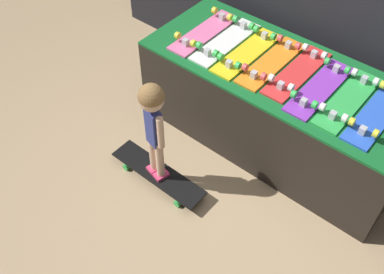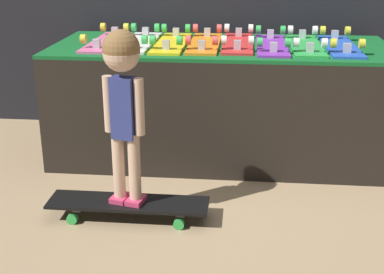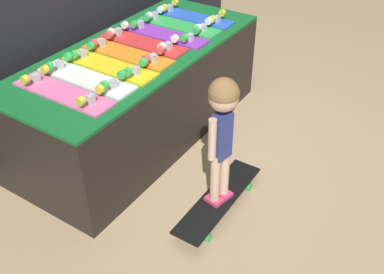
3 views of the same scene
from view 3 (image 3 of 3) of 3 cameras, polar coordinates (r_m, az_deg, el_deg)
name	(u,v)px [view 3 (image 3 of 3)]	position (r m, az deg, el deg)	size (l,w,h in m)	color
ground_plane	(204,156)	(3.28, 1.58, -2.47)	(16.00, 16.00, 0.00)	tan
display_rack	(140,93)	(3.36, -6.62, 5.52)	(2.04, 0.86, 0.70)	black
skateboard_pink_on_rack	(63,91)	(2.74, -16.06, 5.59)	(0.18, 0.68, 0.09)	pink
skateboard_white_on_rack	(86,77)	(2.86, -13.30, 7.42)	(0.18, 0.68, 0.09)	white
skateboard_yellow_on_rack	(109,65)	(2.98, -10.50, 9.01)	(0.18, 0.68, 0.09)	yellow
skateboard_orange_on_rack	(127,53)	(3.12, -8.24, 10.55)	(0.18, 0.68, 0.09)	orange
skateboard_red_on_rack	(143,42)	(3.27, -6.26, 11.96)	(0.18, 0.68, 0.09)	red
skateboard_purple_on_rack	(165,33)	(3.39, -3.49, 13.01)	(0.18, 0.68, 0.09)	purple
skateboard_green_on_rack	(179,24)	(3.55, -1.72, 14.14)	(0.18, 0.68, 0.09)	green
skateboard_blue_on_rack	(193,16)	(3.70, 0.11, 15.13)	(0.18, 0.68, 0.09)	blue
skateboard_on_floor	(219,200)	(2.84, 3.39, -7.97)	(0.79, 0.19, 0.09)	black
child	(222,120)	(2.46, 3.88, 2.21)	(0.20, 0.17, 0.84)	#E03D6B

